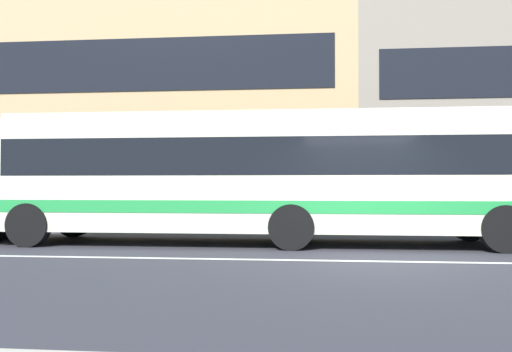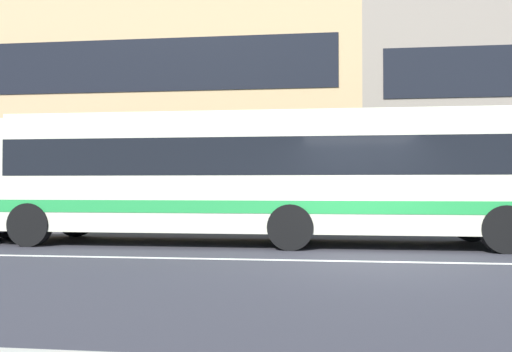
% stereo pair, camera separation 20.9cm
% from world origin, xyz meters
% --- Properties ---
extents(ground_plane, '(160.00, 160.00, 0.00)m').
position_xyz_m(ground_plane, '(0.00, 0.00, 0.00)').
color(ground_plane, '#33323A').
extents(lane_centre_line, '(60.00, 0.16, 0.01)m').
position_xyz_m(lane_centre_line, '(0.00, 0.00, 0.00)').
color(lane_centre_line, silver).
rests_on(lane_centre_line, ground_plane).
extents(hedge_row_far, '(18.82, 1.10, 0.70)m').
position_xyz_m(hedge_row_far, '(0.80, 6.60, 0.35)').
color(hedge_row_far, '#36742B').
rests_on(hedge_row_far, ground_plane).
extents(apartment_block_left, '(23.82, 8.50, 11.26)m').
position_xyz_m(apartment_block_left, '(-10.97, 15.37, 5.63)').
color(apartment_block_left, tan).
rests_on(apartment_block_left, ground_plane).
extents(transit_bus, '(12.47, 2.57, 3.09)m').
position_xyz_m(transit_bus, '(-2.32, 2.61, 1.71)').
color(transit_bus, beige).
rests_on(transit_bus, ground_plane).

